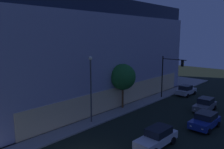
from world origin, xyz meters
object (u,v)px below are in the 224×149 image
at_px(street_lamp_sidewalk, 91,81).
at_px(sidewalk_tree, 123,77).
at_px(car_blue, 205,120).
at_px(car_white, 157,137).
at_px(modern_building, 63,50).
at_px(car_grey, 205,105).
at_px(car_silver, 186,90).
at_px(traffic_light_far_corner, 169,71).

height_order(street_lamp_sidewalk, sidewalk_tree, street_lamp_sidewalk).
xyz_separation_m(sidewalk_tree, car_blue, (0.99, -10.75, -3.54)).
bearing_deg(car_white, modern_building, 74.02).
relative_size(car_grey, car_silver, 1.04).
distance_m(street_lamp_sidewalk, car_grey, 15.73).
bearing_deg(traffic_light_far_corner, street_lamp_sidewalk, 173.49).
height_order(sidewalk_tree, car_silver, sidewalk_tree).
distance_m(modern_building, car_blue, 25.83).
bearing_deg(car_blue, street_lamp_sidewalk, 126.29).
height_order(car_white, car_silver, car_white).
xyz_separation_m(car_white, car_silver, (18.69, 5.82, -0.05)).
xyz_separation_m(street_lamp_sidewalk, car_white, (0.27, -8.42, -4.02)).
bearing_deg(modern_building, traffic_light_far_corner, -65.32).
xyz_separation_m(sidewalk_tree, car_white, (-6.12, -9.13, -3.51)).
xyz_separation_m(street_lamp_sidewalk, car_silver, (18.96, -2.60, -4.07)).
distance_m(traffic_light_far_corner, car_grey, 7.48).
height_order(modern_building, car_grey, modern_building).
distance_m(car_grey, car_silver, 8.08).
height_order(car_blue, car_grey, car_grey).
bearing_deg(car_white, street_lamp_sidewalk, 91.80).
bearing_deg(traffic_light_far_corner, car_blue, -130.76).
distance_m(street_lamp_sidewalk, sidewalk_tree, 6.45).
distance_m(modern_building, car_white, 25.16).
distance_m(car_white, car_blue, 7.30).
xyz_separation_m(street_lamp_sidewalk, car_blue, (7.38, -10.05, -4.05)).
xyz_separation_m(sidewalk_tree, car_silver, (12.57, -3.31, -3.56)).
height_order(sidewalk_tree, car_blue, sidewalk_tree).
height_order(modern_building, sidewalk_tree, modern_building).
distance_m(sidewalk_tree, car_white, 11.54).
bearing_deg(sidewalk_tree, car_white, -123.86).
height_order(street_lamp_sidewalk, car_silver, street_lamp_sidewalk).
xyz_separation_m(modern_building, car_silver, (12.00, -17.57, -6.46)).
relative_size(sidewalk_tree, car_grey, 1.39).
xyz_separation_m(car_grey, car_silver, (6.02, 5.39, -0.04)).
bearing_deg(car_blue, traffic_light_far_corner, 49.24).
bearing_deg(car_grey, car_silver, 41.81).
xyz_separation_m(modern_building, traffic_light_far_corner, (7.64, -16.63, -2.79)).
height_order(traffic_light_far_corner, sidewalk_tree, traffic_light_far_corner).
bearing_deg(car_grey, traffic_light_far_corner, 75.22).
bearing_deg(car_grey, street_lamp_sidewalk, 148.30).
xyz_separation_m(car_white, car_blue, (7.11, -1.63, -0.03)).
relative_size(street_lamp_sidewalk, car_blue, 1.79).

